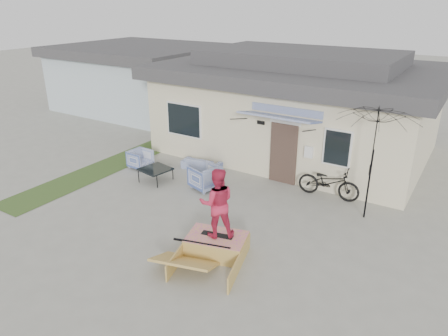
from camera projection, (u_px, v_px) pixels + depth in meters
The scene contains 13 objects.
ground at pixel (180, 230), 11.39m from camera, with size 90.00×90.00×0.00m, color gray.
grass_strip at pixel (103, 168), 15.52m from camera, with size 1.40×8.00×0.01m, color #314A20.
house at pixel (299, 103), 16.90m from camera, with size 10.80×8.49×4.10m.
neighbor_house at pixel (141, 76), 23.72m from camera, with size 8.60×7.60×3.50m.
loveseat at pixel (202, 162), 15.38m from camera, with size 1.50×0.44×0.58m, color #334B99.
armchair_left at pixel (140, 158), 15.47m from camera, with size 0.75×0.70×0.77m, color #334B99.
armchair_right at pixel (205, 176), 13.76m from camera, with size 0.87×0.81×0.89m, color #334B99.
coffee_table at pixel (156, 175), 14.40m from camera, with size 0.93×0.93×0.46m, color black.
bicycle at pixel (329, 179), 13.07m from camera, with size 0.69×1.97×1.26m, color black.
patio_umbrella at pixel (372, 161), 11.41m from camera, with size 2.75×2.64×2.20m.
skate_ramp at pixel (217, 245), 10.28m from camera, with size 1.44×1.92×0.48m, color #B18D43, non-canonical shape.
skateboard at pixel (217, 235), 10.23m from camera, with size 0.81×0.20×0.05m, color black.
skater at pixel (217, 202), 9.88m from camera, with size 0.86×0.67×1.77m, color #C32647.
Camera 1 is at (6.31, -7.70, 5.92)m, focal length 33.15 mm.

